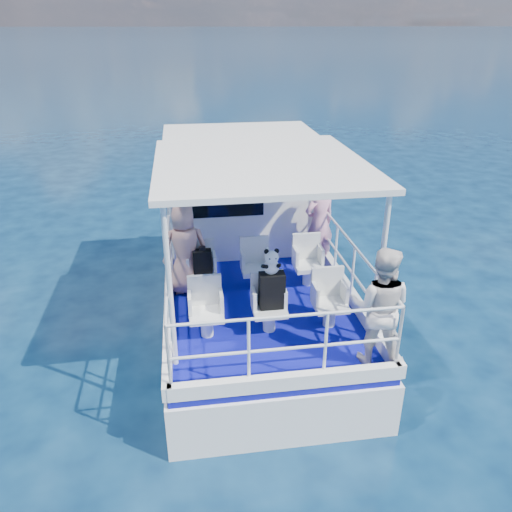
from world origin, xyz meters
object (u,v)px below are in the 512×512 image
Objects in this scene: backpack_center at (272,290)px; passenger_stbd_aft at (380,307)px; panda at (271,261)px; passenger_port_fwd at (185,249)px.

passenger_stbd_aft is at bearing -37.17° from backpack_center.
backpack_center is at bearing -30.40° from panda.
backpack_center is 0.45m from panda.
passenger_stbd_aft is 1.56m from panda.
passenger_stbd_aft reaches higher than passenger_port_fwd.
panda is (-1.23, 0.93, 0.29)m from passenger_stbd_aft.
panda is (-0.01, 0.01, 0.45)m from backpack_center.
passenger_stbd_aft is 4.40× the size of panda.
passenger_port_fwd is 2.87× the size of backpack_center.
passenger_port_fwd is 1.82m from panda.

